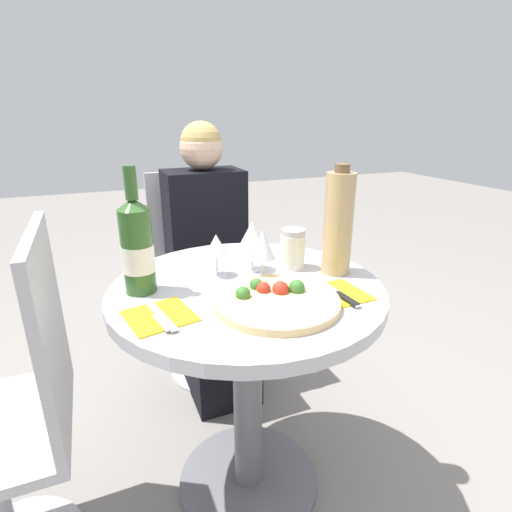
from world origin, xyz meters
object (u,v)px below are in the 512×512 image
Objects in this scene: dining_table at (247,345)px; wine_bottle at (137,247)px; pizza_large at (276,300)px; tall_carafe at (338,223)px; chair_empty_side at (11,424)px; chair_behind_diner at (203,279)px; seated_diner at (212,277)px.

dining_table is 2.29× the size of wine_bottle.
pizza_large is 0.32m from tall_carafe.
tall_carafe is at bearing -92.04° from chair_empty_side.
seated_diner is at bearing 90.00° from chair_behind_diner.
pizza_large reaches higher than dining_table.
dining_table is at bearing 85.07° from chair_behind_diner.
seated_diner is at bearing 56.45° from wine_bottle.
seated_diner is 0.77m from pizza_large.
seated_diner is at bearing 83.80° from dining_table.
tall_carafe reaches higher than pizza_large.
seated_diner is 1.23× the size of chair_empty_side.
chair_behind_diner is 1.01m from chair_empty_side.
chair_behind_diner reaches higher than pizza_large.
wine_bottle reaches higher than chair_behind_diner.
chair_behind_diner is (0.06, 0.75, -0.09)m from dining_table.
wine_bottle is 0.57m from tall_carafe.
pizza_large is at bearing 87.41° from chair_behind_diner.
pizza_large is at bearing -80.60° from dining_table.
wine_bottle is at bearing 166.22° from dining_table.
tall_carafe reaches higher than chair_behind_diner.
chair_behind_diner is 3.00× the size of pizza_large.
chair_empty_side is 2.93× the size of tall_carafe.
chair_behind_diner reaches higher than dining_table.
dining_table is at bearing 99.40° from pizza_large.
tall_carafe reaches higher than chair_empty_side.
chair_empty_side is 0.55m from wine_bottle.
chair_empty_side reaches higher than pizza_large.
tall_carafe is at bearing 26.49° from pizza_large.
wine_bottle is (-0.35, -0.52, 0.35)m from seated_diner.
tall_carafe is at bearing 109.96° from seated_diner.
tall_carafe is (0.28, -0.02, 0.35)m from dining_table.
chair_behind_diner is 1.00× the size of chair_empty_side.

